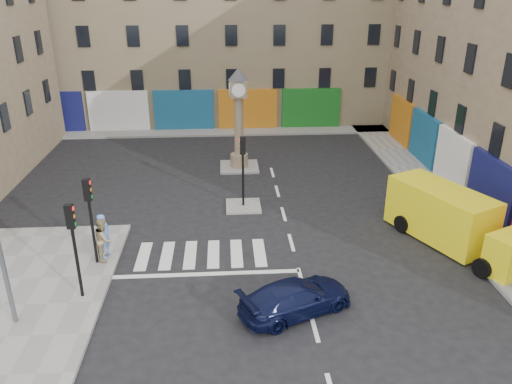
{
  "coord_description": "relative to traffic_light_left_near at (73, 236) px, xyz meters",
  "views": [
    {
      "loc": [
        -2.9,
        -15.72,
        10.88
      ],
      "look_at": [
        -1.52,
        5.26,
        2.0
      ],
      "focal_mm": 35.0,
      "sensor_mm": 36.0,
      "label": 1
    }
  ],
  "objects": [
    {
      "name": "sidewalk_right",
      "position": [
        17.0,
        9.8,
        -2.55
      ],
      "size": [
        2.6,
        30.0,
        0.15
      ],
      "primitive_type": "cube",
      "color": "gray",
      "rests_on": "ground"
    },
    {
      "name": "navy_sedan",
      "position": [
        7.78,
        -1.3,
        -2.01
      ],
      "size": [
        4.53,
        3.31,
        1.22
      ],
      "primitive_type": "imported",
      "rotation": [
        0.0,
        0.0,
        2.0
      ],
      "color": "black",
      "rests_on": "ground"
    },
    {
      "name": "clock_pillar",
      "position": [
        6.3,
        13.8,
        0.93
      ],
      "size": [
        1.2,
        1.2,
        6.1
      ],
      "color": "#91795F",
      "rests_on": "island_far"
    },
    {
      "name": "pedestrian_tan",
      "position": [
        0.3,
        2.7,
        -1.56
      ],
      "size": [
        0.77,
        0.95,
        1.82
      ],
      "primitive_type": "imported",
      "rotation": [
        0.0,
        0.0,
        1.67
      ],
      "color": "#9B8A5F",
      "rests_on": "sidewalk_left"
    },
    {
      "name": "yellow_van",
      "position": [
        15.33,
        3.24,
        -1.41
      ],
      "size": [
        4.6,
        6.92,
        2.44
      ],
      "rotation": [
        0.0,
        0.0,
        0.43
      ],
      "color": "yellow",
      "rests_on": "ground"
    },
    {
      "name": "island_far",
      "position": [
        6.3,
        13.8,
        -2.56
      ],
      "size": [
        2.4,
        2.4,
        0.12
      ],
      "primitive_type": "cube",
      "color": "gray",
      "rests_on": "ground"
    },
    {
      "name": "island_near",
      "position": [
        6.3,
        7.8,
        -2.56
      ],
      "size": [
        1.8,
        1.8,
        0.12
      ],
      "primitive_type": "cube",
      "color": "gray",
      "rests_on": "ground"
    },
    {
      "name": "traffic_light_left_near",
      "position": [
        0.0,
        0.0,
        0.0
      ],
      "size": [
        0.28,
        0.22,
        3.7
      ],
      "color": "black",
      "rests_on": "sidewalk_left"
    },
    {
      "name": "ground",
      "position": [
        8.3,
        -0.2,
        -2.62
      ],
      "size": [
        120.0,
        120.0,
        0.0
      ],
      "primitive_type": "plane",
      "color": "black",
      "rests_on": "ground"
    },
    {
      "name": "traffic_light_island",
      "position": [
        6.3,
        7.8,
        -0.03
      ],
      "size": [
        0.28,
        0.22,
        3.7
      ],
      "color": "black",
      "rests_on": "island_near"
    },
    {
      "name": "building_far",
      "position": [
        4.3,
        27.8,
        5.88
      ],
      "size": [
        32.0,
        10.0,
        17.0
      ],
      "primitive_type": "cube",
      "color": "#7C7153",
      "rests_on": "ground"
    },
    {
      "name": "traffic_light_left_far",
      "position": [
        0.0,
        2.4,
        0.0
      ],
      "size": [
        0.28,
        0.22,
        3.7
      ],
      "color": "black",
      "rests_on": "sidewalk_left"
    },
    {
      "name": "sidewalk_far",
      "position": [
        4.3,
        22.0,
        -2.55
      ],
      "size": [
        32.0,
        2.4,
        0.15
      ],
      "primitive_type": "cube",
      "color": "gray",
      "rests_on": "ground"
    },
    {
      "name": "pedestrian_blue",
      "position": [
        0.3,
        2.89,
        -1.5
      ],
      "size": [
        0.66,
        0.82,
        1.93
      ],
      "primitive_type": "imported",
      "rotation": [
        0.0,
        0.0,
        1.25
      ],
      "color": "#628CE0",
      "rests_on": "sidewalk_left"
    }
  ]
}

